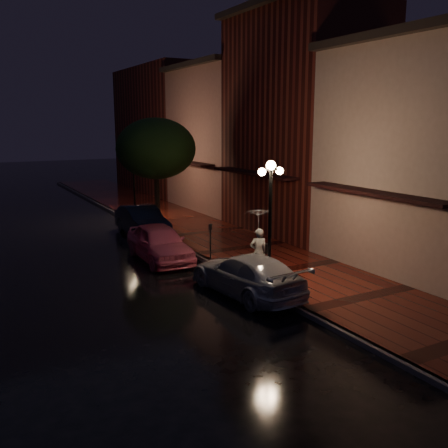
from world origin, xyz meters
TOP-DOWN VIEW (x-y plane):
  - ground at (0.00, 0.00)m, footprint 120.00×120.00m
  - sidewalk at (2.25, 0.00)m, footprint 4.50×60.00m
  - curb at (0.00, 0.00)m, footprint 0.25×60.00m
  - storefront_near at (7.00, -6.00)m, footprint 5.00×8.00m
  - storefront_mid at (7.00, 2.00)m, footprint 5.00×8.00m
  - storefront_far at (7.00, 10.00)m, footprint 5.00×8.00m
  - storefront_extra at (7.00, 20.00)m, footprint 5.00×12.00m
  - streetlamp_near at (0.35, -5.00)m, footprint 0.96×0.36m
  - streetlamp_far at (0.35, 9.00)m, footprint 0.96×0.36m
  - street_tree at (0.61, 5.99)m, footprint 4.16×4.16m
  - pink_car at (-1.58, 0.29)m, footprint 1.96×4.56m
  - navy_car at (-0.60, 5.12)m, footprint 1.65×4.59m
  - silver_car at (-0.60, -5.07)m, footprint 2.34×4.93m
  - woman_with_umbrella at (0.60, -3.94)m, footprint 1.04×1.06m
  - parking_meter at (0.15, -0.99)m, footprint 0.16×0.15m

SIDE VIEW (x-z plane):
  - ground at x=0.00m, z-range 0.00..0.00m
  - sidewalk at x=2.25m, z-range 0.00..0.15m
  - curb at x=0.00m, z-range 0.00..0.15m
  - silver_car at x=-0.60m, z-range 0.00..1.39m
  - navy_car at x=-0.60m, z-range 0.00..1.51m
  - pink_car at x=-1.58m, z-range 0.00..1.53m
  - parking_meter at x=0.15m, z-range 0.31..1.78m
  - woman_with_umbrella at x=0.60m, z-range 0.55..3.06m
  - streetlamp_near at x=0.35m, z-range 0.45..4.76m
  - streetlamp_far at x=0.35m, z-range 0.45..4.76m
  - street_tree at x=0.61m, z-range 1.34..7.14m
  - storefront_near at x=7.00m, z-range 0.00..8.50m
  - storefront_far at x=7.00m, z-range 0.00..9.00m
  - storefront_extra at x=7.00m, z-range 0.00..10.00m
  - storefront_mid at x=7.00m, z-range 0.00..11.00m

